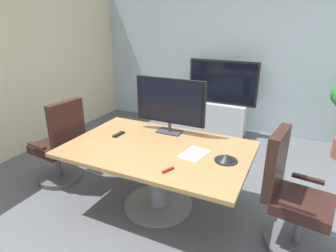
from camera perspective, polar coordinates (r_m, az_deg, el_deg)
ground_plane at (r=3.33m, az=-0.75°, el=-15.75°), size 6.60×6.60×0.00m
wall_back_glass_partition at (r=5.37m, az=12.88°, el=13.24°), size 5.28×0.10×2.63m
conference_table at (r=3.05m, az=-2.04°, el=-7.30°), size 1.89×1.22×0.72m
office_chair_left at (r=3.79m, az=-20.60°, el=-4.30°), size 0.62×0.60×1.09m
office_chair_right at (r=2.84m, az=23.40°, el=-13.61°), size 0.62×0.60×1.09m
tv_monitor at (r=3.24m, az=0.39°, el=4.70°), size 0.84×0.18×0.64m
wall_display_unit at (r=5.23m, az=10.58°, el=3.35°), size 1.20×0.36×1.31m
conference_phone at (r=2.74m, az=11.54°, el=-6.23°), size 0.22×0.22×0.07m
remote_control at (r=3.32m, az=-9.82°, el=-1.65°), size 0.06×0.17×0.02m
whiteboard_marker at (r=2.53m, az=-0.01°, el=-8.78°), size 0.07×0.13×0.02m
paper_notepad at (r=2.83m, az=5.28°, el=-5.60°), size 0.26×0.33×0.01m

